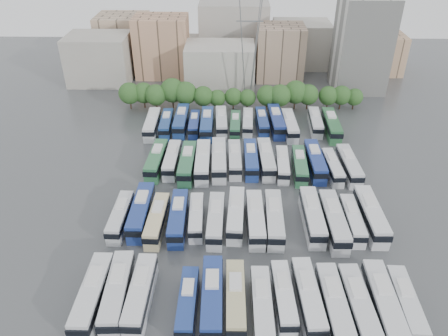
{
  "coord_description": "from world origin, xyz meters",
  "views": [
    {
      "loc": [
        -2.56,
        -64.8,
        49.1
      ],
      "look_at": [
        -3.88,
        7.96,
        3.0
      ],
      "focal_mm": 35.0,
      "sensor_mm": 36.0,
      "label": 1
    }
  ],
  "objects_px": {
    "apartment_tower": "(362,44)",
    "bus_r0_s4": "(188,303)",
    "bus_r3_s8": "(262,122)",
    "bus_r1_s6": "(236,214)",
    "bus_r1_s8": "(274,219)",
    "bus_r2_s8": "(266,159)",
    "bus_r2_s3": "(187,163)",
    "bus_r2_s9": "(282,164)",
    "bus_r1_s11": "(334,221)",
    "bus_r2_s2": "(172,160)",
    "bus_r1_s12": "(352,220)",
    "bus_r3_s12": "(315,122)",
    "bus_r3_s9": "(276,121)",
    "bus_r2_s1": "(156,160)",
    "bus_r3_s6": "(235,125)",
    "bus_r3_s4": "(207,123)",
    "bus_r1_s13": "(371,215)",
    "bus_r3_s3": "(194,124)",
    "bus_r1_s2": "(157,220)",
    "bus_r2_s12": "(332,167)",
    "bus_r3_s5": "(221,122)",
    "bus_r2_s7": "(251,159)",
    "electricity_pylon": "(250,31)",
    "bus_r3_s7": "(248,122)",
    "bus_r3_s10": "(290,125)",
    "bus_r0_s8": "(284,297)",
    "bus_r1_s10": "(312,216)",
    "bus_r0_s13": "(406,305)",
    "bus_r2_s4": "(203,162)",
    "bus_r3_s1": "(166,123)",
    "bus_r2_s13": "(349,165)",
    "bus_r1_s4": "(196,217)",
    "bus_r0_s10": "(334,306)",
    "bus_r1_s1": "(141,211)",
    "bus_r0_s5": "(212,298)",
    "bus_r3_s0": "(152,124)",
    "bus_r0_s6": "(235,299)",
    "bus_r2_s6": "(235,159)",
    "bus_r0_s2": "(141,294)",
    "bus_r1_s7": "(255,219)",
    "bus_r3_s2": "(181,121)",
    "bus_r0_s0": "(93,295)",
    "bus_r0_s12": "(383,304)",
    "bus_r0_s9": "(308,298)",
    "bus_r0_s1": "(118,292)",
    "bus_r0_s11": "(358,306)"
  },
  "relations": [
    {
      "from": "bus_r1_s6",
      "to": "bus_r1_s8",
      "type": "xyz_separation_m",
      "value": [
        6.55,
        -1.17,
        0.07
      ]
    },
    {
      "from": "bus_r2_s2",
      "to": "bus_r1_s13",
      "type": "bearing_deg",
      "value": -25.39
    },
    {
      "from": "bus_r1_s10",
      "to": "bus_r3_s4",
      "type": "relative_size",
      "value": 1.01
    },
    {
      "from": "bus_r0_s8",
      "to": "bus_r1_s12",
      "type": "height_order",
      "value": "bus_r0_s8"
    },
    {
      "from": "bus_r3_s1",
      "to": "bus_r2_s13",
      "type": "bearing_deg",
      "value": -26.35
    },
    {
      "from": "bus_r1_s12",
      "to": "bus_r3_s12",
      "type": "height_order",
      "value": "bus_r3_s12"
    },
    {
      "from": "bus_r0_s1",
      "to": "bus_r2_s9",
      "type": "height_order",
      "value": "bus_r0_s1"
    },
    {
      "from": "bus_r0_s13",
      "to": "bus_r1_s8",
      "type": "distance_m",
      "value": 24.28
    },
    {
      "from": "bus_r2_s6",
      "to": "bus_r2_s8",
      "type": "xyz_separation_m",
      "value": [
        6.54,
        -0.02,
        0.14
      ]
    },
    {
      "from": "bus_r1_s11",
      "to": "bus_r2_s2",
      "type": "bearing_deg",
      "value": 145.6
    },
    {
      "from": "bus_r1_s8",
      "to": "bus_r3_s6",
      "type": "xyz_separation_m",
      "value": [
        -6.49,
        36.11,
        -0.32
      ]
    },
    {
      "from": "bus_r2_s4",
      "to": "bus_r0_s1",
      "type": "bearing_deg",
      "value": -106.66
    },
    {
      "from": "bus_r3_s1",
      "to": "bus_r3_s8",
      "type": "relative_size",
      "value": 1.0
    },
    {
      "from": "bus_r0_s0",
      "to": "bus_r0_s12",
      "type": "xyz_separation_m",
      "value": [
        39.69,
        -0.88,
        0.03
      ]
    },
    {
      "from": "bus_r3_s0",
      "to": "bus_r2_s12",
      "type": "bearing_deg",
      "value": -25.74
    },
    {
      "from": "apartment_tower",
      "to": "bus_r0_s4",
      "type": "bearing_deg",
      "value": -117.12
    },
    {
      "from": "bus_r0_s10",
      "to": "bus_r1_s1",
      "type": "height_order",
      "value": "bus_r1_s1"
    },
    {
      "from": "bus_r2_s3",
      "to": "bus_r2_s9",
      "type": "height_order",
      "value": "bus_r2_s3"
    },
    {
      "from": "bus_r3_s5",
      "to": "bus_r2_s7",
      "type": "bearing_deg",
      "value": -71.92
    },
    {
      "from": "bus_r1_s2",
      "to": "bus_r2_s12",
      "type": "xyz_separation_m",
      "value": [
        33.22,
        17.8,
        -0.14
      ]
    },
    {
      "from": "bus_r2_s2",
      "to": "bus_r3_s4",
      "type": "height_order",
      "value": "bus_r3_s4"
    },
    {
      "from": "bus_r0_s5",
      "to": "bus_r3_s0",
      "type": "bearing_deg",
      "value": 106.35
    },
    {
      "from": "electricity_pylon",
      "to": "bus_r1_s7",
      "type": "bearing_deg",
      "value": -90.25
    },
    {
      "from": "bus_r0_s13",
      "to": "bus_r3_s6",
      "type": "xyz_separation_m",
      "value": [
        -22.88,
        54.03,
        -0.16
      ]
    },
    {
      "from": "bus_r1_s4",
      "to": "bus_r2_s8",
      "type": "height_order",
      "value": "bus_r2_s8"
    },
    {
      "from": "bus_r1_s13",
      "to": "bus_r3_s3",
      "type": "bearing_deg",
      "value": 132.51
    },
    {
      "from": "bus_r1_s6",
      "to": "bus_r2_s8",
      "type": "distance_m",
      "value": 19.69
    },
    {
      "from": "bus_r0_s13",
      "to": "bus_r0_s10",
      "type": "bearing_deg",
      "value": -174.94
    },
    {
      "from": "bus_r2_s13",
      "to": "bus_r2_s6",
      "type": "bearing_deg",
      "value": 172.7
    },
    {
      "from": "bus_r3_s4",
      "to": "bus_r1_s8",
      "type": "bearing_deg",
      "value": -70.11
    },
    {
      "from": "electricity_pylon",
      "to": "bus_r3_s7",
      "type": "height_order",
      "value": "electricity_pylon"
    },
    {
      "from": "bus_r0_s2",
      "to": "bus_r3_s10",
      "type": "height_order",
      "value": "bus_r0_s2"
    },
    {
      "from": "bus_r0_s2",
      "to": "bus_r2_s2",
      "type": "distance_m",
      "value": 36.13
    },
    {
      "from": "bus_r1_s11",
      "to": "bus_r3_s8",
      "type": "relative_size",
      "value": 1.17
    },
    {
      "from": "bus_r0_s0",
      "to": "bus_r0_s9",
      "type": "height_order",
      "value": "bus_r0_s0"
    },
    {
      "from": "bus_r3_s6",
      "to": "apartment_tower",
      "type": "bearing_deg",
      "value": 40.01
    },
    {
      "from": "bus_r0_s5",
      "to": "bus_r0_s8",
      "type": "xyz_separation_m",
      "value": [
        9.87,
        0.57,
        -0.27
      ]
    },
    {
      "from": "bus_r2_s1",
      "to": "bus_r3_s4",
      "type": "distance_m",
      "value": 19.54
    },
    {
      "from": "bus_r0_s8",
      "to": "bus_r1_s10",
      "type": "distance_m",
      "value": 18.72
    },
    {
      "from": "bus_r1_s7",
      "to": "bus_r3_s8",
      "type": "distance_m",
      "value": 37.74
    },
    {
      "from": "bus_r2_s4",
      "to": "bus_r2_s3",
      "type": "bearing_deg",
      "value": -171.01
    },
    {
      "from": "electricity_pylon",
      "to": "bus_r2_s6",
      "type": "relative_size",
      "value": 2.81
    },
    {
      "from": "bus_r3_s4",
      "to": "bus_r0_s11",
      "type": "bearing_deg",
      "value": -67.41
    },
    {
      "from": "bus_r0_s10",
      "to": "bus_r3_s2",
      "type": "relative_size",
      "value": 0.99
    },
    {
      "from": "bus_r3_s8",
      "to": "apartment_tower",
      "type": "bearing_deg",
      "value": 40.65
    },
    {
      "from": "bus_r1_s1",
      "to": "bus_r2_s13",
      "type": "height_order",
      "value": "bus_r1_s1"
    },
    {
      "from": "bus_r3_s9",
      "to": "bus_r2_s1",
      "type": "bearing_deg",
      "value": -147.93
    },
    {
      "from": "bus_r0_s6",
      "to": "bus_r1_s13",
      "type": "distance_m",
      "value": 29.79
    },
    {
      "from": "bus_r2_s12",
      "to": "bus_r3_s10",
      "type": "relative_size",
      "value": 0.88
    },
    {
      "from": "bus_r0_s4",
      "to": "bus_r2_s12",
      "type": "relative_size",
      "value": 0.99
    }
  ]
}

